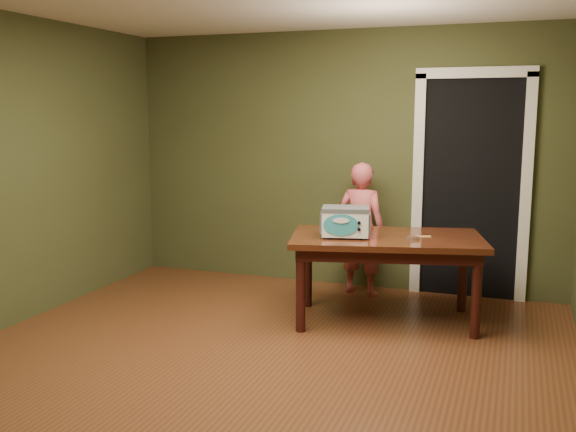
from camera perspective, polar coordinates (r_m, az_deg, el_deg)
The scene contains 8 objects.
floor at distance 4.59m, azimuth -3.99°, elevation -13.76°, with size 5.00×5.00×0.00m, color brown.
room_shell at distance 4.22m, azimuth -4.26°, elevation 8.06°, with size 4.52×5.02×2.61m.
doorway at distance 6.69m, azimuth 16.10°, elevation 2.60°, with size 1.10×0.66×2.25m.
dining_table at distance 5.52m, azimuth 8.75°, elevation -2.78°, with size 1.76×1.24×0.75m.
toy_oven at distance 5.39m, azimuth 5.12°, elevation -0.42°, with size 0.46×0.36×0.26m.
baking_pan at distance 5.40m, azimuth 11.09°, elevation -1.91°, with size 0.10×0.10×0.02m.
spatula at distance 5.51m, azimuth 11.67°, elevation -1.78°, with size 0.18×0.03×0.01m, color #F1D169.
child at distance 6.32m, azimuth 6.51°, elevation -1.14°, with size 0.48×0.31×1.31m, color #D3565D.
Camera 1 is at (1.72, -3.86, 1.80)m, focal length 40.00 mm.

